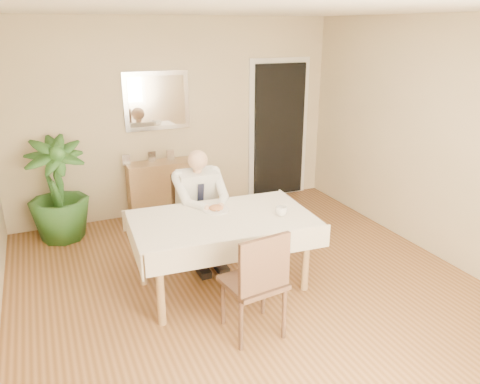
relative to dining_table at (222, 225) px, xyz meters
name	(u,v)px	position (x,y,z in m)	size (l,w,h in m)	color
room	(256,167)	(0.22, -0.27, 0.63)	(5.00, 5.02, 2.60)	brown
doorway	(279,131)	(1.77, 2.20, 0.33)	(0.96, 0.07, 2.10)	silver
mirror	(157,101)	(-0.03, 2.20, 0.88)	(0.86, 0.04, 0.76)	silver
dining_table	(222,225)	(0.00, 0.00, 0.00)	(1.78, 1.12, 0.75)	#9D7C4B
chair_far	(194,209)	(0.00, 0.88, -0.15)	(0.45, 0.45, 0.92)	#3F2A1B
chair_near	(258,279)	(-0.03, -0.85, -0.12)	(0.51, 0.51, 0.96)	#3F2A1B
seated_man	(202,203)	(0.00, 0.59, 0.02)	(0.48, 0.72, 1.24)	silver
plate	(216,210)	(0.01, 0.18, 0.09)	(0.26, 0.26, 0.02)	white
food	(216,208)	(0.01, 0.18, 0.11)	(0.14, 0.14, 0.06)	#9A5C34
knife	(222,210)	(0.05, 0.12, 0.11)	(0.01, 0.01, 0.13)	silver
fork	(214,211)	(-0.03, 0.12, 0.11)	(0.01, 0.01, 0.13)	silver
coffee_mug	(281,211)	(0.53, -0.19, 0.13)	(0.11, 0.11, 0.09)	white
sideboard	(165,189)	(-0.03, 2.05, -0.28)	(0.96, 0.33, 0.77)	#9D7C4B
photo_frame_left	(126,160)	(-0.51, 2.09, 0.17)	(0.10, 0.02, 0.14)	silver
photo_frame_center	(152,157)	(-0.16, 2.12, 0.17)	(0.10, 0.02, 0.14)	silver
photo_frame_right	(170,155)	(0.08, 2.10, 0.17)	(0.10, 0.02, 0.14)	silver
potted_palm	(57,190)	(-1.38, 1.85, -0.04)	(0.70, 0.70, 1.25)	#224C1B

